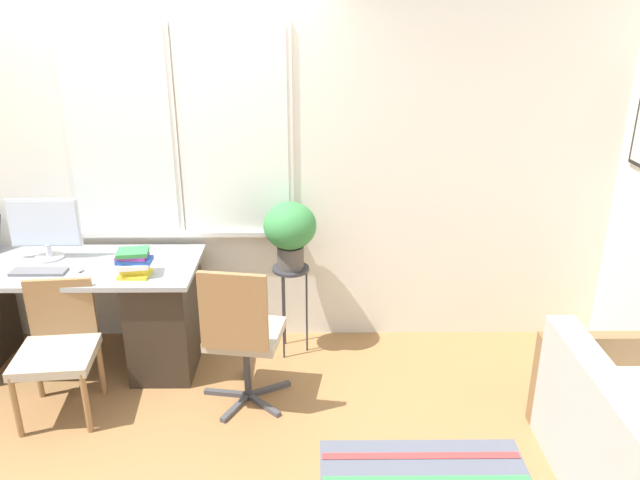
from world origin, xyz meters
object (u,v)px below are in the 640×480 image
at_px(keyboard, 39,272).
at_px(book_stack, 134,263).
at_px(potted_plant, 290,229).
at_px(desk_chair_wooden, 58,346).
at_px(monitor, 45,227).
at_px(plant_stand, 291,279).
at_px(mouse, 80,269).
at_px(office_chair_swivel, 242,333).

xyz_separation_m(keyboard, book_stack, (0.63, -0.04, 0.08)).
distance_m(book_stack, potted_plant, 1.03).
height_order(book_stack, potted_plant, potted_plant).
bearing_deg(desk_chair_wooden, book_stack, 33.25).
height_order(monitor, keyboard, monitor).
bearing_deg(plant_stand, mouse, -168.82).
xyz_separation_m(monitor, keyboard, (0.02, -0.24, -0.21)).
xyz_separation_m(office_chair_swivel, potted_plant, (0.28, 0.64, 0.43)).
bearing_deg(desk_chair_wooden, office_chair_swivel, -4.65).
bearing_deg(mouse, office_chair_swivel, -19.49).
xyz_separation_m(plant_stand, potted_plant, (-0.00, 0.00, 0.37)).
relative_size(book_stack, office_chair_swivel, 0.23).
distance_m(mouse, plant_stand, 1.38).
bearing_deg(keyboard, monitor, 95.62).
xyz_separation_m(monitor, desk_chair_wooden, (0.24, -0.62, -0.54)).
relative_size(keyboard, mouse, 5.73).
distance_m(book_stack, office_chair_swivel, 0.84).
height_order(desk_chair_wooden, office_chair_swivel, office_chair_swivel).
distance_m(monitor, desk_chair_wooden, 0.85).
height_order(keyboard, potted_plant, potted_plant).
relative_size(book_stack, plant_stand, 0.34).
bearing_deg(plant_stand, book_stack, -161.35).
bearing_deg(office_chair_swivel, keyboard, -6.06).
height_order(mouse, desk_chair_wooden, desk_chair_wooden).
relative_size(book_stack, desk_chair_wooden, 0.28).
height_order(desk_chair_wooden, plant_stand, desk_chair_wooden).
height_order(monitor, book_stack, monitor).
height_order(book_stack, office_chair_swivel, office_chair_swivel).
xyz_separation_m(book_stack, potted_plant, (0.98, 0.33, 0.10)).
xyz_separation_m(monitor, potted_plant, (1.63, 0.04, -0.03)).
relative_size(keyboard, potted_plant, 0.74).
height_order(office_chair_swivel, potted_plant, potted_plant).
bearing_deg(office_chair_swivel, monitor, -14.95).
bearing_deg(mouse, plant_stand, 11.18).
height_order(monitor, office_chair_swivel, monitor).
bearing_deg(keyboard, office_chair_swivel, -15.08).
relative_size(keyboard, plant_stand, 0.53).
distance_m(desk_chair_wooden, potted_plant, 1.62).
bearing_deg(plant_stand, monitor, -178.48).
xyz_separation_m(mouse, potted_plant, (1.34, 0.27, 0.17)).
height_order(plant_stand, potted_plant, potted_plant).
height_order(keyboard, desk_chair_wooden, desk_chair_wooden).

